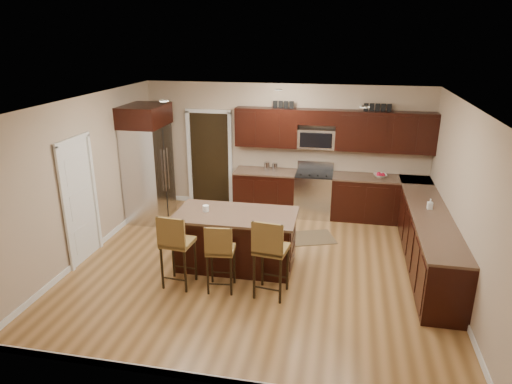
% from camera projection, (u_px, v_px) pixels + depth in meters
% --- Properties ---
extents(floor, '(6.00, 6.00, 0.00)m').
position_uv_depth(floor, '(260.00, 266.00, 7.58)').
color(floor, '#9E703E').
rests_on(floor, ground).
extents(ceiling, '(6.00, 6.00, 0.00)m').
position_uv_depth(ceiling, '(260.00, 102.00, 6.70)').
color(ceiling, silver).
rests_on(ceiling, wall_back).
extents(wall_back, '(6.00, 0.00, 6.00)m').
position_uv_depth(wall_back, '(284.00, 148.00, 9.69)').
color(wall_back, tan).
rests_on(wall_back, floor).
extents(wall_left, '(0.00, 5.50, 5.50)m').
position_uv_depth(wall_left, '(86.00, 178.00, 7.70)').
color(wall_left, tan).
rests_on(wall_left, floor).
extents(wall_right, '(0.00, 5.50, 5.50)m').
position_uv_depth(wall_right, '(464.00, 202.00, 6.58)').
color(wall_right, tan).
rests_on(wall_right, floor).
extents(base_cabinets, '(4.02, 3.96, 0.92)m').
position_uv_depth(base_cabinets, '(375.00, 216.00, 8.42)').
color(base_cabinets, black).
rests_on(base_cabinets, floor).
extents(upper_cabinets, '(4.00, 0.33, 0.80)m').
position_uv_depth(upper_cabinets, '(335.00, 129.00, 9.18)').
color(upper_cabinets, black).
rests_on(upper_cabinets, wall_back).
extents(range, '(0.76, 0.64, 1.11)m').
position_uv_depth(range, '(314.00, 194.00, 9.57)').
color(range, silver).
rests_on(range, floor).
extents(microwave, '(0.76, 0.31, 0.40)m').
position_uv_depth(microwave, '(316.00, 139.00, 9.34)').
color(microwave, silver).
rests_on(microwave, upper_cabinets).
extents(doorway, '(0.85, 0.03, 2.06)m').
position_uv_depth(doorway, '(210.00, 159.00, 10.08)').
color(doorway, black).
rests_on(doorway, floor).
extents(pantry_door, '(0.03, 0.80, 2.04)m').
position_uv_depth(pantry_door, '(79.00, 202.00, 7.52)').
color(pantry_door, white).
rests_on(pantry_door, floor).
extents(letter_decor, '(2.20, 0.03, 0.15)m').
position_uv_depth(letter_decor, '(329.00, 106.00, 9.05)').
color(letter_decor, black).
rests_on(letter_decor, upper_cabinets).
extents(island, '(1.97, 1.05, 0.92)m').
position_uv_depth(island, '(236.00, 241.00, 7.49)').
color(island, black).
rests_on(island, floor).
extents(stool_left, '(0.47, 0.47, 1.17)m').
position_uv_depth(stool_left, '(176.00, 243.00, 6.74)').
color(stool_left, olive).
rests_on(stool_left, floor).
extents(stool_mid, '(0.44, 0.44, 1.08)m').
position_uv_depth(stool_mid, '(220.00, 250.00, 6.64)').
color(stool_mid, olive).
rests_on(stool_mid, floor).
extents(stool_right, '(0.51, 0.51, 1.22)m').
position_uv_depth(stool_right, '(270.00, 249.00, 6.46)').
color(stool_right, olive).
rests_on(stool_right, floor).
extents(refrigerator, '(0.79, 1.03, 2.35)m').
position_uv_depth(refrigerator, '(148.00, 162.00, 9.20)').
color(refrigerator, silver).
rests_on(refrigerator, floor).
extents(floor_mat, '(1.14, 0.94, 0.01)m').
position_uv_depth(floor_mat, '(307.00, 238.00, 8.61)').
color(floor_mat, brown).
rests_on(floor_mat, floor).
extents(fruit_bowl, '(0.30, 0.30, 0.06)m').
position_uv_depth(fruit_bowl, '(380.00, 176.00, 9.17)').
color(fruit_bowl, silver).
rests_on(fruit_bowl, base_cabinets).
extents(soap_bottle, '(0.08, 0.09, 0.18)m').
position_uv_depth(soap_bottle, '(430.00, 204.00, 7.49)').
color(soap_bottle, '#B2B2B2').
rests_on(soap_bottle, base_cabinets).
extents(canister_tall, '(0.12, 0.12, 0.19)m').
position_uv_depth(canister_tall, '(267.00, 167.00, 9.58)').
color(canister_tall, silver).
rests_on(canister_tall, base_cabinets).
extents(canister_short, '(0.11, 0.11, 0.18)m').
position_uv_depth(canister_short, '(275.00, 167.00, 9.55)').
color(canister_short, silver).
rests_on(canister_short, base_cabinets).
extents(island_jar, '(0.10, 0.10, 0.10)m').
position_uv_depth(island_jar, '(206.00, 208.00, 7.41)').
color(island_jar, white).
rests_on(island_jar, island).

